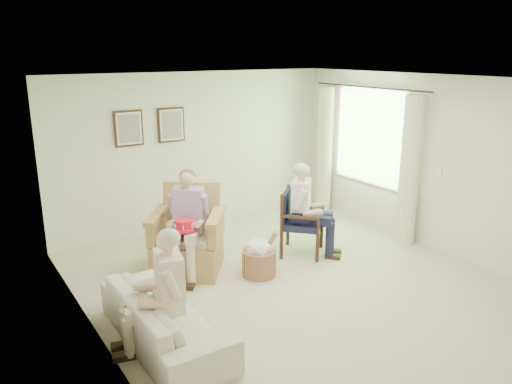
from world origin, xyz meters
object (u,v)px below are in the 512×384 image
sofa (165,317)px  person_sofa (167,285)px  wicker_armchair (186,245)px  person_dark (306,204)px  red_hat (184,226)px  person_wicker (190,215)px  wood_armchair (299,219)px  hatbox (259,257)px

sofa → person_sofa: 0.43m
wicker_armchair → person_dark: (1.69, -0.48, 0.42)m
person_dark → person_sofa: person_dark is taller
sofa → red_hat: red_hat is taller
wicker_armchair → red_hat: size_ratio=3.81×
person_wicker → person_dark: (1.69, -0.32, -0.05)m
wicker_armchair → wood_armchair: 1.73m
person_dark → hatbox: person_dark is taller
wicker_armchair → person_wicker: person_wicker is taller
person_sofa → hatbox: size_ratio=1.83×
person_sofa → wicker_armchair: bearing=162.1°
wicker_armchair → person_sofa: (-0.96, -1.61, 0.33)m
person_sofa → red_hat: person_sofa is taller
wicker_armchair → person_dark: bearing=21.9°
red_hat → hatbox: (0.89, -0.40, -0.50)m
red_hat → hatbox: size_ratio=0.45×
wicker_armchair → sofa: size_ratio=0.60×
sofa → person_sofa: size_ratio=1.56×
person_wicker → red_hat: (-0.16, -0.15, -0.08)m
wicker_armchair → wood_armchair: (1.69, -0.32, 0.15)m
red_hat → wood_armchair: bearing=-0.7°
wood_armchair → red_hat: size_ratio=3.09×
wood_armchair → sofa: 2.91m
wood_armchair → sofa: wood_armchair is taller
sofa → red_hat: 1.52m
wicker_armchair → person_sofa: person_sofa is taller
person_sofa → red_hat: size_ratio=4.05×
wood_armchair → red_hat: (-1.85, 0.02, 0.24)m
wicker_armchair → person_dark: size_ratio=0.86×
wood_armchair → person_dark: bearing=-133.5°
person_dark → person_sofa: 2.89m
red_hat → hatbox: red_hat is taller
person_dark → person_sofa: bearing=159.5°
wicker_armchair → sofa: 1.78m
person_dark → red_hat: person_dark is taller
person_wicker → hatbox: size_ratio=2.09×
person_dark → hatbox: bearing=149.4°
person_wicker → person_sofa: bearing=-85.9°
wood_armchair → red_hat: 1.87m
wicker_armchair → sofa: bearing=-85.2°
wicker_armchair → sofa: wicker_armchair is taller
hatbox → person_wicker: bearing=143.4°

